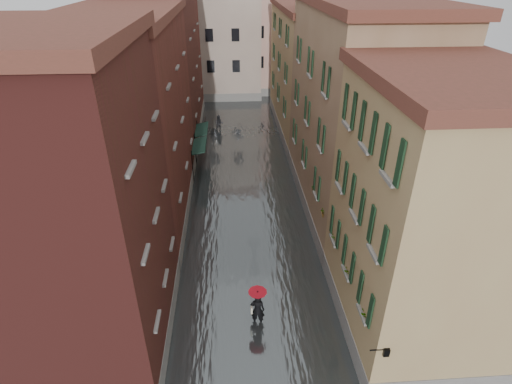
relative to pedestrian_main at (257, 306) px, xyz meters
name	(u,v)px	position (x,y,z in m)	size (l,w,h in m)	color
ground	(254,298)	(-0.04, 1.74, -1.20)	(120.00, 120.00, 0.00)	#5B5B5D
floodwater	(244,179)	(-0.04, 14.74, -1.10)	(10.00, 60.00, 0.20)	#424849
building_left_near	(76,220)	(-7.04, -0.26, 5.30)	(6.00, 8.00, 13.00)	maroon
building_left_mid	(134,126)	(-7.04, 10.74, 5.05)	(6.00, 14.00, 12.50)	maroon
building_left_far	(164,62)	(-7.04, 25.74, 5.80)	(6.00, 16.00, 14.00)	maroon
building_right_near	(425,222)	(6.96, -0.26, 4.55)	(6.00, 8.00, 11.50)	tan
building_right_mid	(353,117)	(6.96, 10.74, 5.30)	(6.00, 14.00, 13.00)	tan
building_right_far	(310,73)	(6.96, 25.74, 4.55)	(6.00, 16.00, 11.50)	tan
building_end_cream	(211,42)	(-3.04, 39.74, 5.30)	(12.00, 9.00, 13.00)	beige
building_end_pink	(280,43)	(5.96, 41.74, 4.80)	(10.00, 9.00, 12.00)	#CAA48E
awning_near	(199,146)	(-3.52, 16.07, 1.27)	(1.09, 3.29, 2.80)	#153127
awning_far	(201,130)	(-3.53, 19.61, 1.27)	(1.09, 3.23, 2.80)	#153127
wall_lantern	(385,351)	(4.29, -4.26, 1.80)	(0.71, 0.22, 0.35)	black
window_planters	(337,234)	(4.08, 2.24, 2.31)	(0.59, 10.95, 0.84)	maroon
pedestrian_main	(257,306)	(0.00, 0.00, 0.00)	(0.88, 0.88, 2.06)	black
pedestrian_far	(219,124)	(-2.10, 25.41, -0.31)	(0.87, 0.67, 1.78)	black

